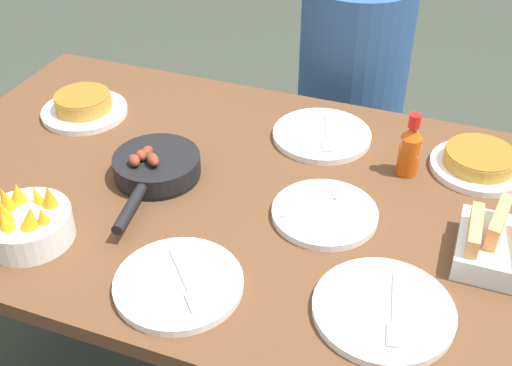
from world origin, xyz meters
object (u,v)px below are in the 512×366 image
object	(u,v)px
empty_plate_far_left	(383,310)
empty_plate_far_right	(179,284)
frittata_plate_side	(479,162)
empty_plate_near_front	(322,135)
frittata_plate_center	(84,106)
hot_sauce_bottle	(410,148)
skillet	(156,167)
empty_plate_mid_edge	(325,213)
fruit_bowl_mango	(27,222)
person_figure	(347,129)

from	to	relation	value
empty_plate_far_left	empty_plate_far_right	distance (m)	0.37
frittata_plate_side	empty_plate_near_front	size ratio (longest dim) A/B	0.89
frittata_plate_center	hot_sauce_bottle	xyz separation A→B (m)	(0.83, 0.03, 0.04)
skillet	empty_plate_far_right	size ratio (longest dim) A/B	1.41
hot_sauce_bottle	frittata_plate_side	bearing A→B (deg)	24.64
frittata_plate_side	empty_plate_far_right	xyz separation A→B (m)	(-0.47, -0.57, -0.01)
empty_plate_far_right	empty_plate_mid_edge	distance (m)	0.35
empty_plate_near_front	fruit_bowl_mango	size ratio (longest dim) A/B	1.38
skillet	frittata_plate_center	bearing A→B (deg)	-130.13
person_figure	fruit_bowl_mango	bearing A→B (deg)	-113.01
person_figure	frittata_plate_center	bearing A→B (deg)	-137.72
empty_plate_far_left	empty_plate_mid_edge	distance (m)	0.28
hot_sauce_bottle	empty_plate_near_front	bearing A→B (deg)	161.31
empty_plate_near_front	empty_plate_far_left	bearing A→B (deg)	-63.34
skillet	empty_plate_far_left	world-z (taller)	skillet
frittata_plate_center	empty_plate_mid_edge	xyz separation A→B (m)	(0.69, -0.18, -0.01)
empty_plate_mid_edge	hot_sauce_bottle	xyz separation A→B (m)	(0.13, 0.21, 0.06)
empty_plate_mid_edge	fruit_bowl_mango	world-z (taller)	fruit_bowl_mango
empty_plate_near_front	skillet	bearing A→B (deg)	-136.24
empty_plate_far_right	hot_sauce_bottle	size ratio (longest dim) A/B	1.55
empty_plate_near_front	fruit_bowl_mango	bearing A→B (deg)	-128.27
fruit_bowl_mango	person_figure	xyz separation A→B (m)	(0.42, 0.98, -0.27)
frittata_plate_center	empty_plate_far_left	xyz separation A→B (m)	(0.86, -0.40, -0.01)
empty_plate_far_left	empty_plate_far_right	xyz separation A→B (m)	(-0.36, -0.07, 0.00)
frittata_plate_side	empty_plate_far_right	bearing A→B (deg)	-129.73
frittata_plate_side	person_figure	xyz separation A→B (m)	(-0.39, 0.43, -0.25)
hot_sauce_bottle	skillet	bearing A→B (deg)	-157.60
empty_plate_far_left	empty_plate_mid_edge	xyz separation A→B (m)	(-0.17, 0.22, 0.00)
skillet	empty_plate_mid_edge	distance (m)	0.39
empty_plate_mid_edge	fruit_bowl_mango	distance (m)	0.59
frittata_plate_side	fruit_bowl_mango	world-z (taller)	fruit_bowl_mango
empty_plate_mid_edge	empty_plate_far_right	bearing A→B (deg)	-123.90
skillet	person_figure	world-z (taller)	person_figure
skillet	empty_plate_near_front	size ratio (longest dim) A/B	1.39
fruit_bowl_mango	empty_plate_far_left	bearing A→B (deg)	4.09
empty_plate_mid_edge	hot_sauce_bottle	distance (m)	0.26
frittata_plate_center	person_figure	bearing A→B (deg)	42.28
fruit_bowl_mango	hot_sauce_bottle	world-z (taller)	hot_sauce_bottle
empty_plate_far_left	empty_plate_mid_edge	bearing A→B (deg)	127.23
empty_plate_near_front	empty_plate_far_left	size ratio (longest dim) A/B	0.97
skillet	empty_plate_near_front	xyz separation A→B (m)	(0.30, 0.29, -0.02)
empty_plate_far_right	hot_sauce_bottle	bearing A→B (deg)	57.13
frittata_plate_center	frittata_plate_side	xyz separation A→B (m)	(0.98, 0.10, -0.00)
empty_plate_far_right	hot_sauce_bottle	world-z (taller)	hot_sauce_bottle
empty_plate_far_right	fruit_bowl_mango	world-z (taller)	fruit_bowl_mango
empty_plate_far_left	empty_plate_far_right	size ratio (longest dim) A/B	1.05
fruit_bowl_mango	empty_plate_near_front	bearing A→B (deg)	51.73
fruit_bowl_mango	skillet	bearing A→B (deg)	62.75
skillet	fruit_bowl_mango	bearing A→B (deg)	-36.30
empty_plate_far_right	empty_plate_mid_edge	size ratio (longest dim) A/B	1.08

